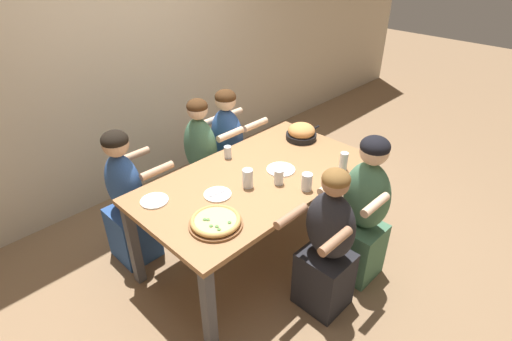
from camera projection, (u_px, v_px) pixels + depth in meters
The scene contains 18 objects.
ground_plane at pixel (256, 252), 3.47m from camera, with size 18.00×18.00×0.00m, color #896B4C.
restaurant_back_panel at pixel (125, 32), 3.64m from camera, with size 10.00×0.06×3.20m, color beige.
dining_table at pixel (256, 185), 3.10m from camera, with size 1.86×1.00×0.79m.
pizza_board_main at pixel (216, 222), 2.54m from camera, with size 0.35×0.35×0.05m.
skillet_bowl at pixel (301, 133), 3.57m from camera, with size 0.40×0.27×0.15m.
empty_plate_a at pixel (281, 169), 3.13m from camera, with size 0.23×0.23×0.02m.
empty_plate_b at pixel (218, 194), 2.84m from camera, with size 0.20×0.20×0.02m.
empty_plate_c at pixel (154, 201), 2.77m from camera, with size 0.20×0.20×0.02m.
drinking_glass_a at pixel (307, 182), 2.87m from camera, with size 0.08×0.08×0.13m.
drinking_glass_b at pixel (228, 153), 3.28m from camera, with size 0.06×0.06×0.10m.
drinking_glass_c at pixel (248, 179), 2.90m from camera, with size 0.08×0.08×0.14m.
drinking_glass_d at pixel (344, 162), 3.11m from camera, with size 0.06×0.06×0.15m.
drinking_glass_e at pixel (279, 178), 2.95m from camera, with size 0.07×0.07×0.12m.
diner_far_left at pixel (128, 203), 3.18m from camera, with size 0.51×0.40×1.17m.
diner_far_center at pixel (202, 167), 3.64m from camera, with size 0.51×0.40×1.21m.
diner_far_midright at pixel (228, 155), 3.83m from camera, with size 0.51×0.40×1.20m.
diner_near_midright at pixel (363, 216), 2.99m from camera, with size 0.51×0.40×1.23m.
diner_near_center at pixel (327, 249), 2.74m from camera, with size 0.51×0.40×1.16m.
Camera 1 is at (-1.85, -1.81, 2.42)m, focal length 28.00 mm.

